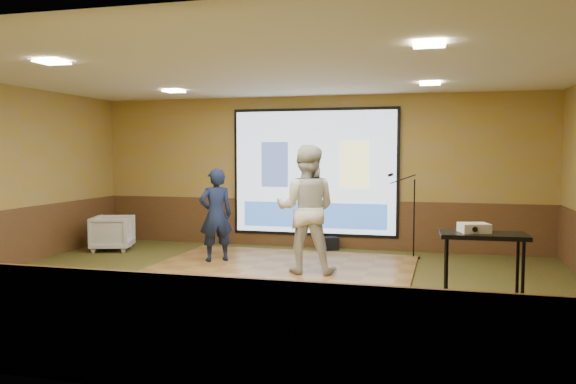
% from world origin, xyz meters
% --- Properties ---
extents(ground, '(9.00, 9.00, 0.00)m').
position_xyz_m(ground, '(0.00, 0.00, 0.00)').
color(ground, '#283518').
rests_on(ground, ground).
extents(room_shell, '(9.04, 7.04, 3.02)m').
position_xyz_m(room_shell, '(0.00, 0.00, 2.09)').
color(room_shell, '#A38544').
rests_on(room_shell, ground).
extents(wainscot_back, '(9.00, 0.04, 0.95)m').
position_xyz_m(wainscot_back, '(0.00, 3.48, 0.47)').
color(wainscot_back, '#4E301A').
rests_on(wainscot_back, ground).
extents(wainscot_front, '(9.00, 0.04, 0.95)m').
position_xyz_m(wainscot_front, '(0.00, -3.48, 0.47)').
color(wainscot_front, '#4E301A').
rests_on(wainscot_front, ground).
extents(projector_screen, '(3.32, 0.06, 2.52)m').
position_xyz_m(projector_screen, '(0.00, 3.44, 1.47)').
color(projector_screen, black).
rests_on(projector_screen, room_shell).
extents(downlight_nw, '(0.32, 0.32, 0.02)m').
position_xyz_m(downlight_nw, '(-2.20, 1.80, 2.97)').
color(downlight_nw, beige).
rests_on(downlight_nw, room_shell).
extents(downlight_ne, '(0.32, 0.32, 0.02)m').
position_xyz_m(downlight_ne, '(2.20, 1.80, 2.97)').
color(downlight_ne, beige).
rests_on(downlight_ne, room_shell).
extents(downlight_sw, '(0.32, 0.32, 0.02)m').
position_xyz_m(downlight_sw, '(-2.20, -1.50, 2.97)').
color(downlight_sw, beige).
rests_on(downlight_sw, room_shell).
extents(downlight_se, '(0.32, 0.32, 0.02)m').
position_xyz_m(downlight_se, '(2.20, -1.50, 2.97)').
color(downlight_se, beige).
rests_on(downlight_se, room_shell).
extents(dance_floor, '(4.28, 3.30, 0.03)m').
position_xyz_m(dance_floor, '(-0.10, 1.32, 0.02)').
color(dance_floor, olive).
rests_on(dance_floor, ground).
extents(player_left, '(0.69, 0.64, 1.59)m').
position_xyz_m(player_left, '(-1.31, 1.52, 0.82)').
color(player_left, '#121B3A').
rests_on(player_left, dance_floor).
extents(player_right, '(1.01, 0.81, 1.97)m').
position_xyz_m(player_right, '(0.38, 1.00, 1.02)').
color(player_right, beige).
rests_on(player_right, dance_floor).
extents(av_table, '(0.94, 0.49, 0.99)m').
position_xyz_m(av_table, '(2.82, -0.84, 0.70)').
color(av_table, black).
rests_on(av_table, ground).
extents(projector, '(0.37, 0.34, 0.10)m').
position_xyz_m(projector, '(2.72, -0.80, 1.04)').
color(projector, white).
rests_on(projector, av_table).
extents(mic_stand, '(0.60, 0.24, 1.53)m').
position_xyz_m(mic_stand, '(1.90, 2.79, 0.49)').
color(mic_stand, black).
rests_on(mic_stand, ground).
extents(banquet_chair, '(0.92, 0.91, 0.68)m').
position_xyz_m(banquet_chair, '(-3.70, 2.16, 0.34)').
color(banquet_chair, gray).
rests_on(banquet_chair, ground).
extents(duffel_bag, '(0.47, 0.41, 0.25)m').
position_xyz_m(duffel_bag, '(0.31, 3.25, 0.12)').
color(duffel_bag, black).
rests_on(duffel_bag, ground).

